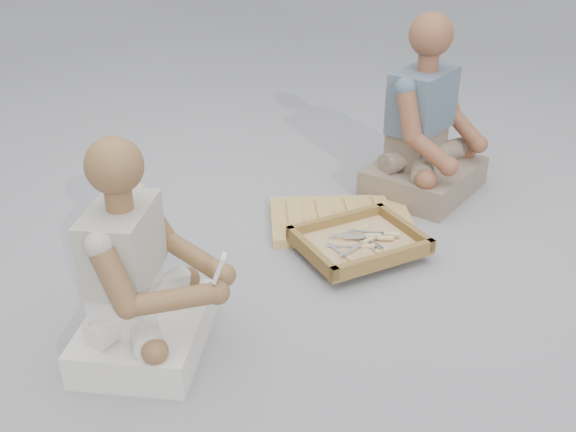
{
  "coord_description": "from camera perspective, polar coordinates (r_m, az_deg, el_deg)",
  "views": [
    {
      "loc": [
        -0.28,
        -2.02,
        1.49
      ],
      "look_at": [
        -0.03,
        0.23,
        0.3
      ],
      "focal_mm": 40.0,
      "sensor_mm": 36.0,
      "label": 1
    }
  ],
  "objects": [
    {
      "name": "wood_chip_7",
      "position": [
        2.81,
        5.59,
        -4.36
      ],
      "size": [
        0.02,
        0.02,
        0.0
      ],
      "primitive_type": "cube",
      "rotation": [
        0.0,
        0.0,
        1.59
      ],
      "color": "tan",
      "rests_on": "ground"
    },
    {
      "name": "chisel_6",
      "position": [
        2.78,
        8.52,
        -3.14
      ],
      "size": [
        0.12,
        0.2,
        0.02
      ],
      "rotation": [
        0.0,
        0.0,
        -1.1
      ],
      "color": "silver",
      "rests_on": "tool_tray"
    },
    {
      "name": "chisel_0",
      "position": [
        2.95,
        6.2,
        -1.18
      ],
      "size": [
        0.21,
        0.11,
        0.02
      ],
      "rotation": [
        0.0,
        0.0,
        0.43
      ],
      "color": "silver",
      "rests_on": "tool_tray"
    },
    {
      "name": "carved_panel",
      "position": [
        3.13,
        4.72,
        -0.34
      ],
      "size": [
        0.7,
        0.49,
        0.05
      ],
      "primitive_type": "cube",
      "rotation": [
        0.0,
        0.0,
        -0.06
      ],
      "color": "#A17E3E",
      "rests_on": "ground"
    },
    {
      "name": "wood_chip_2",
      "position": [
        2.91,
        4.52,
        -3.08
      ],
      "size": [
        0.02,
        0.02,
        0.0
      ],
      "primitive_type": "cube",
      "rotation": [
        0.0,
        0.0,
        0.94
      ],
      "color": "tan",
      "rests_on": "ground"
    },
    {
      "name": "wood_chip_1",
      "position": [
        3.18,
        6.56,
        -0.39
      ],
      "size": [
        0.02,
        0.02,
        0.0
      ],
      "primitive_type": "cube",
      "rotation": [
        0.0,
        0.0,
        2.17
      ],
      "color": "tan",
      "rests_on": "ground"
    },
    {
      "name": "wood_chip_0",
      "position": [
        3.03,
        8.4,
        -1.97
      ],
      "size": [
        0.02,
        0.02,
        0.0
      ],
      "primitive_type": "cube",
      "rotation": [
        0.0,
        0.0,
        0.22
      ],
      "color": "tan",
      "rests_on": "ground"
    },
    {
      "name": "chisel_4",
      "position": [
        2.9,
        8.79,
        -1.57
      ],
      "size": [
        0.22,
        0.08,
        0.02
      ],
      "rotation": [
        0.0,
        0.0,
        -0.31
      ],
      "color": "silver",
      "rests_on": "tool_tray"
    },
    {
      "name": "ground",
      "position": [
        2.52,
        1.35,
        -8.41
      ],
      "size": [
        60.0,
        60.0,
        0.0
      ],
      "primitive_type": "plane",
      "color": "gray",
      "rests_on": "ground"
    },
    {
      "name": "companion",
      "position": [
        3.43,
        12.13,
        6.99
      ],
      "size": [
        0.75,
        0.76,
        0.93
      ],
      "rotation": [
        0.0,
        0.0,
        3.96
      ],
      "color": "gray",
      "rests_on": "ground"
    },
    {
      "name": "tool_tray",
      "position": [
        2.85,
        6.34,
        -2.33
      ],
      "size": [
        0.63,
        0.57,
        0.07
      ],
      "rotation": [
        0.0,
        0.0,
        0.37
      ],
      "color": "brown",
      "rests_on": "carved_panel"
    },
    {
      "name": "wood_chip_5",
      "position": [
        2.88,
        13.6,
        -4.27
      ],
      "size": [
        0.02,
        0.02,
        0.0
      ],
      "primitive_type": "cube",
      "rotation": [
        0.0,
        0.0,
        0.37
      ],
      "color": "tan",
      "rests_on": "ground"
    },
    {
      "name": "chisel_1",
      "position": [
        2.78,
        8.06,
        -3.21
      ],
      "size": [
        0.12,
        0.2,
        0.02
      ],
      "rotation": [
        0.0,
        0.0,
        -1.1
      ],
      "color": "silver",
      "rests_on": "tool_tray"
    },
    {
      "name": "chisel_7",
      "position": [
        2.76,
        8.75,
        -3.11
      ],
      "size": [
        0.1,
        0.21,
        0.02
      ],
      "rotation": [
        0.0,
        0.0,
        -1.16
      ],
      "color": "silver",
      "rests_on": "tool_tray"
    },
    {
      "name": "wood_chip_4",
      "position": [
        3.21,
        4.03,
        0.09
      ],
      "size": [
        0.02,
        0.02,
        0.0
      ],
      "primitive_type": "cube",
      "rotation": [
        0.0,
        0.0,
        0.31
      ],
      "color": "tan",
      "rests_on": "ground"
    },
    {
      "name": "chisel_8",
      "position": [
        2.87,
        8.22,
        -1.95
      ],
      "size": [
        0.22,
        0.05,
        0.02
      ],
      "rotation": [
        0.0,
        0.0,
        -0.14
      ],
      "color": "silver",
      "rests_on": "tool_tray"
    },
    {
      "name": "wood_chip_6",
      "position": [
        2.81,
        8.29,
        -4.56
      ],
      "size": [
        0.02,
        0.02,
        0.0
      ],
      "primitive_type": "cube",
      "rotation": [
        0.0,
        0.0,
        0.7
      ],
      "color": "tan",
      "rests_on": "ground"
    },
    {
      "name": "mobile_phone",
      "position": [
        2.08,
        -6.13,
        -4.64
      ],
      "size": [
        0.06,
        0.05,
        0.1
      ],
      "rotation": [
        -0.35,
        0.0,
        -1.76
      ],
      "color": "silver",
      "rests_on": "craftsman"
    },
    {
      "name": "chisel_3",
      "position": [
        2.81,
        6.74,
        -2.67
      ],
      "size": [
        0.22,
        0.04,
        0.02
      ],
      "rotation": [
        0.0,
        0.0,
        -0.11
      ],
      "color": "silver",
      "rests_on": "tool_tray"
    },
    {
      "name": "chisel_9",
      "position": [
        2.87,
        7.15,
        -1.73
      ],
      "size": [
        0.22,
        0.05,
        0.02
      ],
      "rotation": [
        0.0,
        0.0,
        -0.15
      ],
      "color": "silver",
      "rests_on": "tool_tray"
    },
    {
      "name": "chisel_2",
      "position": [
        2.71,
        5.6,
        -3.86
      ],
      "size": [
        0.12,
        0.2,
        0.02
      ],
      "rotation": [
        0.0,
        0.0,
        -1.1
      ],
      "color": "silver",
      "rests_on": "tool_tray"
    },
    {
      "name": "wood_chip_8",
      "position": [
        3.01,
        9.85,
        -2.37
      ],
      "size": [
        0.02,
        0.02,
        0.0
      ],
      "primitive_type": "cube",
      "rotation": [
        0.0,
        0.0,
        0.79
      ],
      "color": "tan",
      "rests_on": "ground"
    },
    {
      "name": "craftsman",
      "position": [
        2.25,
        -13.1,
        -5.81
      ],
      "size": [
        0.58,
        0.59,
        0.8
      ],
      "rotation": [
        0.0,
        0.0,
        -1.8
      ],
      "color": "silver",
      "rests_on": "ground"
    },
    {
      "name": "wood_chip_3",
      "position": [
        3.25,
        9.89,
        0.08
      ],
      "size": [
        0.02,
        0.02,
        0.0
      ],
      "primitive_type": "cube",
      "rotation": [
        0.0,
        0.0,
        1.22
      ],
      "color": "tan",
      "rests_on": "ground"
    },
    {
      "name": "chisel_5",
      "position": [
        2.82,
        6.81,
        -2.34
      ],
      "size": [
        0.19,
        0.15,
        0.02
      ],
      "rotation": [
        0.0,
        0.0,
        0.66
      ],
      "color": "silver",
      "rests_on": "tool_tray"
    }
  ]
}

